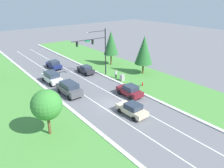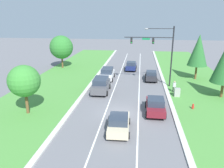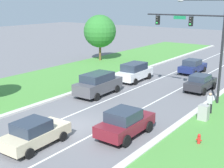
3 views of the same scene
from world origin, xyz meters
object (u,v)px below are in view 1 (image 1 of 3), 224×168
(charcoal_sedan, at_px, (86,69))
(graphite_suv, at_px, (69,88))
(navy_sedan, at_px, (54,64))
(white_suv, at_px, (52,77))
(fire_hydrant, at_px, (142,84))
(champagne_sedan, at_px, (132,109))
(burgundy_sedan, at_px, (130,91))
(traffic_signal_mast, at_px, (97,47))
(conifer_far_right_tree, at_px, (144,50))
(utility_cabinet, at_px, (122,78))
(conifer_near_right_tree, at_px, (111,43))
(pedestrian, at_px, (116,74))
(oak_near_left_tree, at_px, (47,105))

(charcoal_sedan, relative_size, graphite_suv, 0.82)
(charcoal_sedan, height_order, navy_sedan, navy_sedan)
(white_suv, bearing_deg, fire_hydrant, -45.05)
(champagne_sedan, distance_m, fire_hydrant, 9.81)
(navy_sedan, height_order, burgundy_sedan, burgundy_sedan)
(traffic_signal_mast, relative_size, charcoal_sedan, 2.12)
(burgundy_sedan, relative_size, champagne_sedan, 0.99)
(conifer_far_right_tree, bearing_deg, white_suv, 157.45)
(charcoal_sedan, bearing_deg, utility_cabinet, -66.63)
(fire_hydrant, bearing_deg, traffic_signal_mast, 112.45)
(charcoal_sedan, xyz_separation_m, conifer_near_right_tree, (7.36, 1.48, 4.06))
(conifer_far_right_tree, bearing_deg, burgundy_sedan, -145.97)
(pedestrian, height_order, oak_near_left_tree, oak_near_left_tree)
(utility_cabinet, bearing_deg, white_suv, 145.45)
(navy_sedan, relative_size, oak_near_left_tree, 0.84)
(navy_sedan, height_order, pedestrian, pedestrian)
(traffic_signal_mast, height_order, charcoal_sedan, traffic_signal_mast)
(charcoal_sedan, relative_size, champagne_sedan, 0.95)
(navy_sedan, relative_size, pedestrian, 2.66)
(champagne_sedan, relative_size, oak_near_left_tree, 0.82)
(graphite_suv, height_order, utility_cabinet, graphite_suv)
(conifer_near_right_tree, bearing_deg, fire_hydrant, -103.76)
(white_suv, xyz_separation_m, fire_hydrant, (11.43, -11.00, -0.66))
(charcoal_sedan, distance_m, navy_sedan, 7.78)
(pedestrian, bearing_deg, champagne_sedan, 54.32)
(charcoal_sedan, xyz_separation_m, conifer_far_right_tree, (8.70, -6.97, 3.94))
(charcoal_sedan, relative_size, white_suv, 0.86)
(traffic_signal_mast, relative_size, graphite_suv, 1.74)
(champagne_sedan, height_order, fire_hydrant, champagne_sedan)
(burgundy_sedan, distance_m, oak_near_left_tree, 14.08)
(navy_sedan, relative_size, conifer_near_right_tree, 0.61)
(navy_sedan, height_order, fire_hydrant, navy_sedan)
(conifer_far_right_tree, bearing_deg, champagne_sedan, -140.18)
(white_suv, height_order, fire_hydrant, white_suv)
(charcoal_sedan, distance_m, oak_near_left_tree, 20.40)
(oak_near_left_tree, bearing_deg, navy_sedan, 64.87)
(white_suv, xyz_separation_m, pedestrian, (10.11, -5.42, -0.06))
(navy_sedan, xyz_separation_m, utility_cabinet, (6.62, -14.34, -0.23))
(conifer_far_right_tree, bearing_deg, traffic_signal_mast, 153.38)
(traffic_signal_mast, relative_size, conifer_far_right_tree, 1.18)
(champagne_sedan, xyz_separation_m, utility_cabinet, (6.66, 9.81, -0.21))
(utility_cabinet, bearing_deg, traffic_signal_mast, 117.25)
(graphite_suv, bearing_deg, utility_cabinet, -5.01)
(navy_sedan, bearing_deg, white_suv, -115.42)
(pedestrian, height_order, fire_hydrant, pedestrian)
(charcoal_sedan, xyz_separation_m, oak_near_left_tree, (-13.75, -14.79, 2.87))
(graphite_suv, relative_size, champagne_sedan, 1.15)
(charcoal_sedan, xyz_separation_m, champagne_sedan, (-3.62, -17.24, -0.01))
(navy_sedan, xyz_separation_m, graphite_suv, (-3.56, -13.68, 0.23))
(white_suv, bearing_deg, traffic_signal_mast, -19.41)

